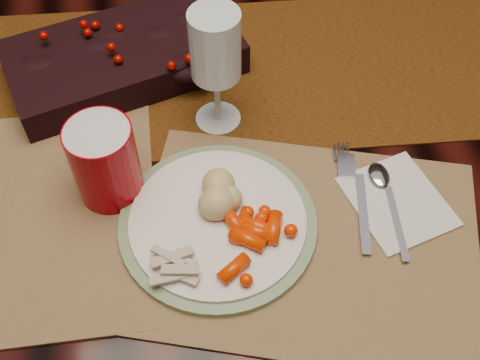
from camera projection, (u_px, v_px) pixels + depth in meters
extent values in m
plane|color=black|center=(227.00, 284.00, 1.58)|extent=(5.00, 5.00, 0.00)
cube|color=black|center=(224.00, 204.00, 1.28)|extent=(1.80, 1.00, 0.75)
cube|color=#372208|center=(199.00, 74.00, 0.97)|extent=(1.73, 0.49, 0.00)
cube|color=brown|center=(307.00, 242.00, 0.78)|extent=(0.52, 0.45, 0.00)
cylinder|color=white|center=(218.00, 222.00, 0.79)|extent=(0.29, 0.29, 0.01)
cube|color=silver|center=(397.00, 202.00, 0.82)|extent=(0.15, 0.16, 0.00)
cylinder|color=#A20009|center=(105.00, 162.00, 0.78)|extent=(0.10, 0.10, 0.12)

